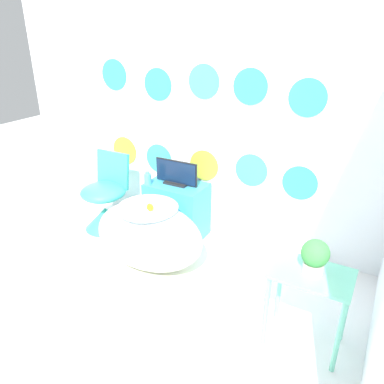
% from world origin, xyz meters
% --- Properties ---
extents(ground_plane, '(12.00, 12.00, 0.00)m').
position_xyz_m(ground_plane, '(0.00, 0.00, 0.00)').
color(ground_plane, white).
extents(wall_back_dotted, '(4.53, 0.05, 2.60)m').
position_xyz_m(wall_back_dotted, '(0.00, 1.65, 1.30)').
color(wall_back_dotted, white).
rests_on(wall_back_dotted, ground_plane).
extents(rug, '(1.22, 0.97, 0.01)m').
position_xyz_m(rug, '(-0.06, 0.74, 0.00)').
color(rug, silver).
rests_on(rug, ground_plane).
extents(bathtub, '(1.03, 0.65, 0.60)m').
position_xyz_m(bathtub, '(-0.10, 0.83, 0.30)').
color(bathtub, white).
rests_on(bathtub, ground_plane).
extents(rubber_duck, '(0.06, 0.07, 0.07)m').
position_xyz_m(rubber_duck, '(-0.03, 0.76, 0.63)').
color(rubber_duck, yellow).
rests_on(rubber_duck, bathtub).
extents(chair, '(0.48, 0.48, 0.81)m').
position_xyz_m(chair, '(-0.91, 1.17, 0.27)').
color(chair, '#38B2A3').
rests_on(chair, ground_plane).
extents(tv_cabinet, '(0.59, 0.38, 0.57)m').
position_xyz_m(tv_cabinet, '(-0.16, 1.41, 0.29)').
color(tv_cabinet, '#389ED6').
rests_on(tv_cabinet, ground_plane).
extents(tv, '(0.46, 0.12, 0.25)m').
position_xyz_m(tv, '(-0.16, 1.41, 0.68)').
color(tv, black).
rests_on(tv, tv_cabinet).
extents(vase, '(0.07, 0.07, 0.14)m').
position_xyz_m(vase, '(-0.41, 1.27, 0.63)').
color(vase, '#51B2AD').
rests_on(vase, tv_cabinet).
extents(side_table, '(0.51, 0.35, 0.58)m').
position_xyz_m(side_table, '(1.36, 0.57, 0.47)').
color(side_table, '#72D8B7').
rests_on(side_table, ground_plane).
extents(potted_plant_left, '(0.18, 0.18, 0.23)m').
position_xyz_m(potted_plant_left, '(1.36, 0.57, 0.71)').
color(potted_plant_left, beige).
rests_on(potted_plant_left, side_table).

